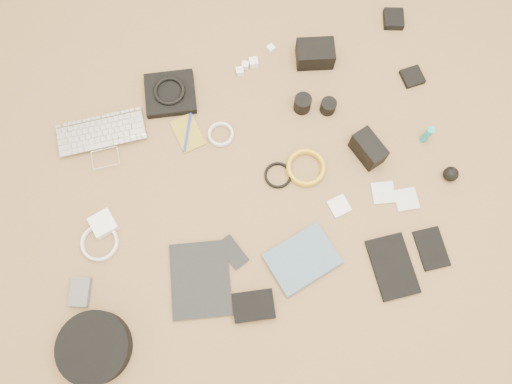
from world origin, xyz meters
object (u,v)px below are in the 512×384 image
object	(u,v)px
dslr_camera	(315,54)
tablet	(201,280)
phone	(233,252)
headphone_case	(94,347)
laptop	(104,144)
paperback	(316,280)

from	to	relation	value
dslr_camera	tablet	bearing A→B (deg)	-119.00
phone	headphone_case	world-z (taller)	headphone_case
laptop	dslr_camera	size ratio (longest dim) A/B	2.27
laptop	phone	bearing A→B (deg)	-53.52
phone	paperback	xyz separation A→B (m)	(0.24, -0.17, 0.01)
paperback	headphone_case	bearing A→B (deg)	75.26
laptop	phone	world-z (taller)	laptop
tablet	headphone_case	xyz separation A→B (m)	(-0.37, -0.11, 0.03)
paperback	phone	bearing A→B (deg)	39.65
headphone_case	paperback	distance (m)	0.74
laptop	phone	distance (m)	0.61
laptop	headphone_case	bearing A→B (deg)	-100.79
dslr_camera	tablet	distance (m)	0.93
headphone_case	paperback	size ratio (longest dim) A/B	1.04
laptop	tablet	distance (m)	0.60
headphone_case	paperback	world-z (taller)	headphone_case
tablet	paperback	world-z (taller)	paperback
tablet	phone	world-z (taller)	tablet
dslr_camera	phone	world-z (taller)	dslr_camera
phone	headphone_case	size ratio (longest dim) A/B	0.49
phone	laptop	bearing A→B (deg)	102.55
laptop	dslr_camera	xyz separation A→B (m)	(0.84, 0.11, 0.03)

